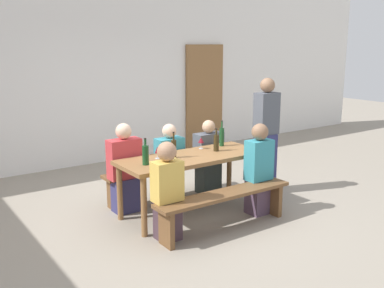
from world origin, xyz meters
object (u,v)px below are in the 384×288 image
wine_bottle_0 (216,143)px  wine_bottle_1 (174,148)px  wooden_door (204,97)px  seated_guest_near_1 (259,171)px  seated_guest_near_0 (167,193)px  seated_guest_far_2 (208,159)px  bench_far (165,174)px  bench_near (225,201)px  wine_bottle_3 (146,155)px  standing_host (266,137)px  wine_glass_1 (201,140)px  tasting_table (192,162)px  wine_glass_0 (157,150)px  seated_guest_far_1 (170,165)px  seated_guest_far_0 (125,171)px  wine_bottle_2 (222,136)px

wine_bottle_0 → wine_bottle_1: wine_bottle_1 is taller
wooden_door → seated_guest_near_1: bearing=-116.3°
seated_guest_near_0 → seated_guest_far_2: (1.33, 1.03, -0.05)m
bench_far → wine_bottle_1: wine_bottle_1 is taller
bench_near → wine_bottle_3: wine_bottle_3 is taller
standing_host → wine_glass_1: bearing=-10.0°
tasting_table → bench_far: tasting_table is taller
tasting_table → wine_bottle_0: bearing=3.2°
bench_near → wine_bottle_3: 1.06m
wine_bottle_3 → seated_guest_far_2: bearing=22.6°
wine_glass_0 → wine_bottle_1: bearing=-22.5°
bench_far → seated_guest_far_2: bearing=-13.0°
bench_far → seated_guest_far_1: (-0.01, -0.15, 0.16)m
standing_host → seated_guest_far_2: bearing=-33.9°
wine_glass_0 → standing_host: size_ratio=0.09×
seated_guest_near_1 → wine_bottle_0: bearing=26.0°
wooden_door → wine_bottle_1: 3.90m
wine_bottle_1 → wooden_door: bearing=47.9°
tasting_table → standing_host: size_ratio=1.14×
wine_bottle_0 → wine_glass_1: 0.23m
wine_glass_1 → tasting_table: bearing=-142.9°
wine_glass_0 → seated_guest_far_2: 1.20m
bench_near → tasting_table: bearing=90.0°
seated_guest_near_0 → seated_guest_near_1: seated_guest_near_1 is taller
wine_glass_0 → seated_guest_near_0: size_ratio=0.13×
wooden_door → bench_far: bearing=-136.2°
wine_bottle_3 → seated_guest_near_1: bearing=-19.4°
wine_bottle_1 → seated_guest_near_1: bearing=-31.6°
wooden_door → seated_guest_near_0: (-3.06, -3.45, -0.51)m
wine_glass_0 → seated_guest_far_1: 0.67m
wine_glass_1 → seated_guest_near_1: seated_guest_near_1 is taller
wine_bottle_0 → seated_guest_near_1: bearing=-64.0°
wine_glass_1 → wine_bottle_1: bearing=-160.9°
seated_guest_far_0 → wine_glass_0: bearing=32.8°
seated_guest_far_1 → seated_guest_near_1: bearing=33.3°
wine_glass_1 → seated_guest_far_0: 1.08m
wine_bottle_1 → wine_bottle_3: 0.45m
wine_glass_0 → wine_bottle_2: bearing=4.8°
wooden_door → wine_bottle_3: size_ratio=6.64×
bench_far → wine_glass_0: bearing=-128.5°
wine_bottle_2 → seated_guest_far_0: (-1.33, 0.30, -0.34)m
wine_bottle_2 → wine_glass_1: wine_bottle_2 is taller
bench_near → wooden_door: bearing=56.7°
bench_far → wine_glass_0: wine_glass_0 is taller
seated_guest_far_0 → seated_guest_far_1: bearing=90.0°
wine_glass_1 → wine_bottle_3: bearing=-164.5°
tasting_table → standing_host: 1.34m
seated_guest_near_0 → tasting_table: bearing=-53.2°
wine_bottle_3 → seated_guest_near_0: size_ratio=0.28×
wooden_door → bench_near: wooden_door is taller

